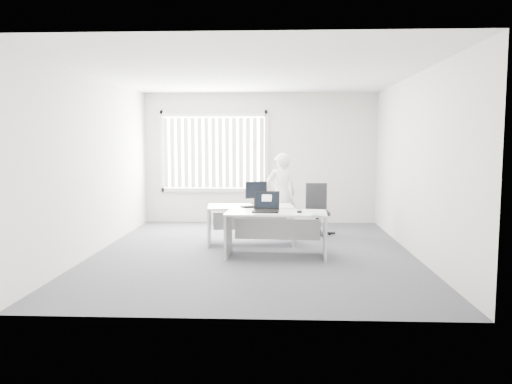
{
  "coord_description": "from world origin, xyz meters",
  "views": [
    {
      "loc": [
        0.38,
        -7.8,
        1.76
      ],
      "look_at": [
        0.03,
        0.15,
        0.96
      ],
      "focal_mm": 35.0,
      "sensor_mm": 36.0,
      "label": 1
    }
  ],
  "objects_px": {
    "person": "(281,194)",
    "laptop": "(266,202)",
    "desk_near": "(276,224)",
    "office_chair": "(317,219)",
    "monitor": "(256,193)",
    "desk_far": "(251,216)"
  },
  "relations": [
    {
      "from": "office_chair",
      "to": "monitor",
      "type": "relative_size",
      "value": 2.44
    },
    {
      "from": "office_chair",
      "to": "monitor",
      "type": "height_order",
      "value": "monitor"
    },
    {
      "from": "monitor",
      "to": "desk_near",
      "type": "bearing_deg",
      "value": -96.66
    },
    {
      "from": "desk_far",
      "to": "laptop",
      "type": "height_order",
      "value": "laptop"
    },
    {
      "from": "desk_near",
      "to": "desk_far",
      "type": "bearing_deg",
      "value": 118.14
    },
    {
      "from": "person",
      "to": "office_chair",
      "type": "bearing_deg",
      "value": 164.41
    },
    {
      "from": "office_chair",
      "to": "person",
      "type": "height_order",
      "value": "person"
    },
    {
      "from": "desk_far",
      "to": "person",
      "type": "xyz_separation_m",
      "value": [
        0.53,
        0.96,
        0.29
      ]
    },
    {
      "from": "desk_far",
      "to": "monitor",
      "type": "height_order",
      "value": "monitor"
    },
    {
      "from": "monitor",
      "to": "desk_far",
      "type": "bearing_deg",
      "value": -130.42
    },
    {
      "from": "desk_far",
      "to": "person",
      "type": "distance_m",
      "value": 1.14
    },
    {
      "from": "desk_near",
      "to": "office_chair",
      "type": "xyz_separation_m",
      "value": [
        0.77,
        1.87,
        -0.2
      ]
    },
    {
      "from": "desk_near",
      "to": "laptop",
      "type": "height_order",
      "value": "laptop"
    },
    {
      "from": "desk_near",
      "to": "office_chair",
      "type": "relative_size",
      "value": 1.61
    },
    {
      "from": "laptop",
      "to": "monitor",
      "type": "relative_size",
      "value": 0.99
    },
    {
      "from": "desk_near",
      "to": "monitor",
      "type": "relative_size",
      "value": 3.92
    },
    {
      "from": "desk_near",
      "to": "laptop",
      "type": "relative_size",
      "value": 3.95
    },
    {
      "from": "person",
      "to": "laptop",
      "type": "distance_m",
      "value": 1.95
    },
    {
      "from": "desk_far",
      "to": "person",
      "type": "height_order",
      "value": "person"
    },
    {
      "from": "monitor",
      "to": "laptop",
      "type": "bearing_deg",
      "value": -104.0
    },
    {
      "from": "monitor",
      "to": "office_chair",
      "type": "bearing_deg",
      "value": 7.27
    },
    {
      "from": "desk_far",
      "to": "office_chair",
      "type": "distance_m",
      "value": 1.54
    }
  ]
}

